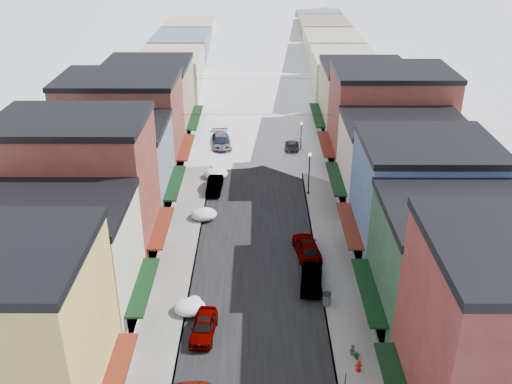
{
  "coord_description": "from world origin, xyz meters",
  "views": [
    {
      "loc": [
        0.16,
        -19.32,
        25.95
      ],
      "look_at": [
        0.0,
        28.2,
        2.62
      ],
      "focal_mm": 40.0,
      "sensor_mm": 36.0,
      "label": 1
    }
  ],
  "objects_px": {
    "car_dark_hatch": "(215,185)",
    "car_green_sedan": "(311,278)",
    "streetlamp_near": "(309,168)",
    "trash_can": "(327,299)",
    "car_silver_sedan": "(204,327)",
    "fire_hydrant": "(358,366)"
  },
  "relations": [
    {
      "from": "car_dark_hatch",
      "to": "trash_can",
      "type": "height_order",
      "value": "car_dark_hatch"
    },
    {
      "from": "car_silver_sedan",
      "to": "car_green_sedan",
      "type": "distance_m",
      "value": 9.66
    },
    {
      "from": "streetlamp_near",
      "to": "car_green_sedan",
      "type": "bearing_deg",
      "value": -93.7
    },
    {
      "from": "fire_hydrant",
      "to": "trash_can",
      "type": "bearing_deg",
      "value": 100.85
    },
    {
      "from": "car_green_sedan",
      "to": "fire_hydrant",
      "type": "bearing_deg",
      "value": 109.35
    },
    {
      "from": "fire_hydrant",
      "to": "car_dark_hatch",
      "type": "bearing_deg",
      "value": 112.55
    },
    {
      "from": "streetlamp_near",
      "to": "fire_hydrant",
      "type": "bearing_deg",
      "value": -87.39
    },
    {
      "from": "fire_hydrant",
      "to": "car_silver_sedan",
      "type": "bearing_deg",
      "value": 160.38
    },
    {
      "from": "trash_can",
      "to": "streetlamp_near",
      "type": "xyz_separation_m",
      "value": [
        0.13,
        18.5,
        2.29
      ]
    },
    {
      "from": "car_silver_sedan",
      "to": "streetlamp_near",
      "type": "relative_size",
      "value": 0.88
    },
    {
      "from": "car_green_sedan",
      "to": "trash_can",
      "type": "relative_size",
      "value": 4.26
    },
    {
      "from": "car_green_sedan",
      "to": "car_dark_hatch",
      "type": "bearing_deg",
      "value": -56.58
    },
    {
      "from": "car_dark_hatch",
      "to": "car_green_sedan",
      "type": "height_order",
      "value": "car_green_sedan"
    },
    {
      "from": "car_dark_hatch",
      "to": "trash_can",
      "type": "bearing_deg",
      "value": -61.36
    },
    {
      "from": "trash_can",
      "to": "streetlamp_near",
      "type": "bearing_deg",
      "value": 89.61
    },
    {
      "from": "streetlamp_near",
      "to": "trash_can",
      "type": "bearing_deg",
      "value": -90.39
    },
    {
      "from": "car_silver_sedan",
      "to": "fire_hydrant",
      "type": "xyz_separation_m",
      "value": [
        9.97,
        -3.56,
        -0.17
      ]
    },
    {
      "from": "car_silver_sedan",
      "to": "car_dark_hatch",
      "type": "height_order",
      "value": "car_dark_hatch"
    },
    {
      "from": "car_dark_hatch",
      "to": "car_silver_sedan",
      "type": "bearing_deg",
      "value": -85.52
    },
    {
      "from": "car_silver_sedan",
      "to": "fire_hydrant",
      "type": "relative_size",
      "value": 5.19
    },
    {
      "from": "car_silver_sedan",
      "to": "car_green_sedan",
      "type": "relative_size",
      "value": 0.89
    },
    {
      "from": "car_dark_hatch",
      "to": "streetlamp_near",
      "type": "distance_m",
      "value": 9.93
    }
  ]
}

